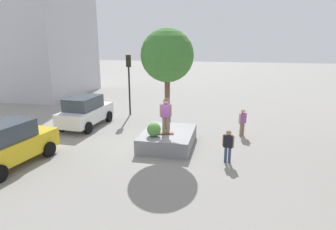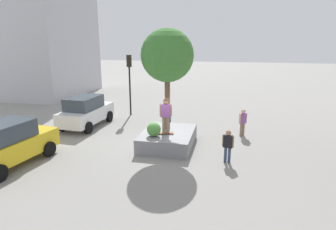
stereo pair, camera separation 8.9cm
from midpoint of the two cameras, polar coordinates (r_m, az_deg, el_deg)
ground_plane at (r=15.30m, az=-1.34°, el=-6.05°), size 120.00×120.00×0.00m
planter_ledge at (r=15.18m, az=0.17°, el=-4.68°), size 3.42×2.61×0.76m
plaza_tree at (r=14.83m, az=0.04°, el=11.63°), size 2.71×2.71×5.25m
boxwood_shrub at (r=14.29m, az=-2.64°, el=-2.87°), size 0.70×0.70×0.70m
skateboard at (r=14.64m, az=-0.29°, el=-3.62°), size 0.40×0.83×0.07m
skateboarder at (r=14.35m, az=-0.30°, el=0.29°), size 0.29×0.59×1.76m
taxi_cab at (r=14.42m, az=-29.10°, el=-5.04°), size 4.50×2.45×2.00m
police_car at (r=19.04m, az=-15.86°, el=0.74°), size 4.35×2.18×1.98m
traffic_light_corner at (r=21.06m, az=-7.55°, el=7.98°), size 0.37×0.37×4.38m
bystander_watching at (r=17.05m, az=14.77°, el=-1.08°), size 0.43×0.43×1.60m
pedestrian_crossing at (r=13.23m, az=11.99°, el=-5.67°), size 0.25×0.51×1.54m
passerby_with_bag at (r=18.08m, az=0.38°, el=0.16°), size 0.49×0.29×1.52m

